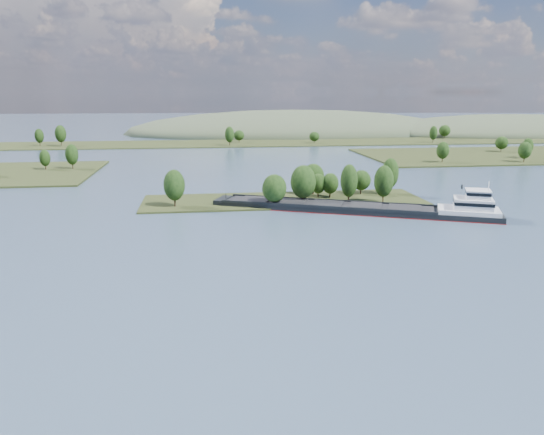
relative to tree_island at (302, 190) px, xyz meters
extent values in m
plane|color=#384C60|center=(-6.32, -58.02, -4.40)|extent=(1800.00, 1800.00, 0.00)
cube|color=#252D14|center=(-6.32, 1.98, -4.40)|extent=(100.00, 30.00, 1.20)
cylinder|color=black|center=(15.00, -7.31, -1.57)|extent=(0.50, 0.50, 4.45)
ellipsoid|color=black|center=(15.00, -7.31, 4.09)|extent=(5.97, 5.97, 11.44)
cylinder|color=black|center=(6.31, 10.76, -1.91)|extent=(0.50, 0.50, 3.77)
ellipsoid|color=black|center=(6.31, 10.76, 2.88)|extent=(8.25, 8.25, 9.70)
cylinder|color=black|center=(-1.02, -7.14, -1.59)|extent=(0.50, 0.50, 4.42)
ellipsoid|color=black|center=(-1.02, -7.14, 4.03)|extent=(8.82, 8.82, 11.36)
cylinder|color=black|center=(6.84, 4.37, -2.37)|extent=(0.50, 0.50, 2.85)
ellipsoid|color=black|center=(6.84, 4.37, 1.26)|extent=(5.63, 5.63, 7.34)
cylinder|color=black|center=(-11.47, -10.95, -1.97)|extent=(0.50, 0.50, 3.65)
ellipsoid|color=black|center=(-11.47, -10.95, 2.67)|extent=(8.22, 8.22, 9.39)
cylinder|color=black|center=(-44.45, -4.92, -1.74)|extent=(0.50, 0.50, 4.10)
ellipsoid|color=black|center=(-44.45, -4.92, 3.47)|extent=(7.16, 7.16, 10.55)
cylinder|color=black|center=(11.02, 3.35, -2.32)|extent=(0.50, 0.50, 2.95)
ellipsoid|color=black|center=(11.02, 3.35, 1.43)|extent=(6.23, 6.23, 7.59)
cylinder|color=black|center=(34.99, 7.32, -1.57)|extent=(0.50, 0.50, 4.45)
ellipsoid|color=black|center=(34.99, 7.32, 4.09)|extent=(6.36, 6.36, 11.45)
cylinder|color=black|center=(27.13, -8.19, -1.65)|extent=(0.50, 0.50, 4.29)
ellipsoid|color=black|center=(27.13, -8.19, 3.80)|extent=(6.77, 6.77, 11.03)
cylinder|color=black|center=(24.19, 8.46, -2.31)|extent=(0.50, 0.50, 2.98)
ellipsoid|color=black|center=(24.19, 8.46, 1.48)|extent=(7.28, 7.28, 7.66)
cylinder|color=black|center=(-99.13, 91.98, -1.59)|extent=(0.50, 0.50, 4.02)
ellipsoid|color=black|center=(-99.13, 91.98, 3.52)|extent=(6.39, 6.39, 10.33)
cylinder|color=black|center=(-111.88, 91.29, -1.98)|extent=(0.50, 0.50, 3.23)
ellipsoid|color=black|center=(-111.88, 91.29, 2.12)|extent=(5.23, 5.23, 8.30)
cylinder|color=black|center=(95.34, 91.60, -1.76)|extent=(0.50, 0.50, 3.67)
ellipsoid|color=black|center=(95.34, 91.60, 2.90)|extent=(6.81, 6.81, 9.43)
cylinder|color=black|center=(140.24, 86.59, -1.78)|extent=(0.50, 0.50, 3.63)
ellipsoid|color=black|center=(140.24, 86.59, 2.83)|extent=(7.21, 7.21, 9.32)
cylinder|color=black|center=(152.55, 103.22, -1.71)|extent=(0.50, 0.50, 3.78)
ellipsoid|color=black|center=(152.55, 103.22, 3.10)|extent=(6.37, 6.37, 9.72)
cylinder|color=black|center=(156.23, 136.65, -1.99)|extent=(0.50, 0.50, 3.21)
ellipsoid|color=black|center=(156.23, 136.65, 2.10)|extent=(8.08, 8.08, 8.26)
cube|color=#252D14|center=(-6.32, 221.98, -4.40)|extent=(900.00, 60.00, 1.20)
cylinder|color=black|center=(-149.99, 218.73, -1.80)|extent=(0.50, 0.50, 3.98)
ellipsoid|color=black|center=(-149.99, 218.73, 3.26)|extent=(6.32, 6.32, 10.24)
cylinder|color=black|center=(140.64, 204.87, -1.73)|extent=(0.50, 0.50, 4.13)
ellipsoid|color=black|center=(140.64, 204.87, 3.52)|extent=(6.05, 6.05, 10.62)
cylinder|color=black|center=(-6.19, 225.03, -2.26)|extent=(0.50, 0.50, 3.06)
ellipsoid|color=black|center=(-6.19, 225.03, 1.63)|extent=(8.07, 8.07, 7.88)
cylinder|color=black|center=(165.46, 238.19, -1.96)|extent=(0.50, 0.50, 3.67)
ellipsoid|color=black|center=(165.46, 238.19, 2.70)|extent=(9.25, 9.25, 9.43)
cylinder|color=black|center=(-134.78, 217.00, -1.39)|extent=(0.50, 0.50, 4.80)
ellipsoid|color=black|center=(-134.78, 217.00, 4.71)|extent=(7.95, 7.95, 12.35)
cylinder|color=black|center=(49.81, 212.56, -2.40)|extent=(0.50, 0.50, 2.79)
ellipsoid|color=black|center=(49.81, 212.56, 1.14)|extent=(7.81, 7.81, 7.17)
cylinder|color=black|center=(-14.63, 202.46, -1.56)|extent=(0.50, 0.50, 4.48)
ellipsoid|color=black|center=(-14.63, 202.46, 4.14)|extent=(6.70, 6.70, 11.51)
ellipsoid|color=#3A4630|center=(253.68, 291.98, -4.40)|extent=(260.00, 140.00, 36.00)
ellipsoid|color=#3A4630|center=(53.68, 321.98, -4.40)|extent=(320.00, 160.00, 44.00)
cube|color=black|center=(13.99, -18.39, -3.83)|extent=(87.66, 46.13, 2.49)
cube|color=maroon|center=(13.99, -18.39, -4.34)|extent=(87.95, 46.43, 0.28)
cube|color=black|center=(7.86, -9.72, -2.25)|extent=(64.65, 28.11, 0.91)
cube|color=black|center=(3.48, -19.91, -2.25)|extent=(64.65, 28.11, 0.91)
cube|color=black|center=(5.67, -14.81, -2.42)|extent=(66.41, 36.16, 0.34)
cube|color=black|center=(-17.20, -4.99, -2.08)|extent=(13.02, 12.55, 0.40)
cube|color=black|center=(-5.77, -9.90, -2.08)|extent=(13.02, 12.55, 0.40)
cube|color=black|center=(5.67, -14.81, -2.08)|extent=(13.02, 12.55, 0.40)
cube|color=black|center=(17.11, -19.73, -2.08)|extent=(13.02, 12.55, 0.40)
cube|color=black|center=(28.55, -24.64, -2.08)|extent=(13.02, 12.55, 0.40)
cube|color=black|center=(-28.12, -0.30, -3.38)|extent=(7.14, 10.70, 2.26)
cylinder|color=black|center=(-27.08, -0.74, -1.79)|extent=(0.36, 0.36, 2.49)
cube|color=white|center=(46.23, -32.23, -1.91)|extent=(20.93, 17.13, 1.36)
cube|color=white|center=(47.27, -32.68, 0.36)|extent=(13.97, 12.79, 3.40)
cube|color=black|center=(47.27, -32.68, 0.81)|extent=(14.27, 13.08, 1.02)
cube|color=white|center=(48.31, -33.13, 3.30)|extent=(8.92, 8.92, 2.49)
cube|color=black|center=(48.31, -33.13, 3.75)|extent=(9.22, 9.22, 0.91)
cube|color=white|center=(48.31, -33.13, 4.66)|extent=(9.51, 9.51, 0.23)
cylinder|color=white|center=(50.91, -34.24, 6.02)|extent=(0.30, 0.30, 2.94)
cylinder|color=black|center=(45.49, -28.22, 4.88)|extent=(0.74, 0.74, 1.36)
camera|label=1|loc=(-35.11, -182.37, 33.74)|focal=35.00mm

